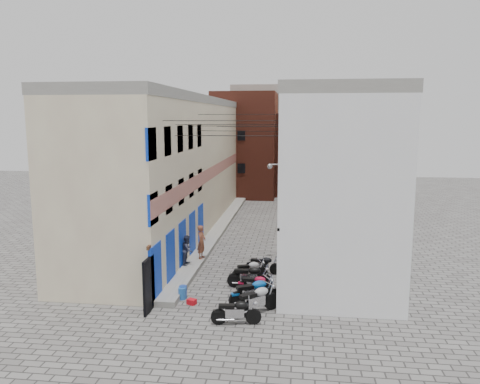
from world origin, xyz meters
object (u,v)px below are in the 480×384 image
at_px(water_jug_far, 183,292).
at_px(motorcycle_g, 263,264).
at_px(person_a, 202,242).
at_px(motorcycle_c, 254,291).
at_px(motorcycle_d, 256,283).
at_px(water_jug_near, 182,293).
at_px(motorcycle_a, 236,310).
at_px(red_crate, 192,302).
at_px(person_b, 188,250).
at_px(motorcycle_f, 250,269).
at_px(motorcycle_b, 257,298).
at_px(motorcycle_e, 250,275).

bearing_deg(water_jug_far, motorcycle_g, 48.07).
bearing_deg(person_a, motorcycle_c, -140.81).
xyz_separation_m(motorcycle_g, water_jug_far, (-3.16, -3.51, -0.25)).
bearing_deg(motorcycle_d, water_jug_far, -70.67).
relative_size(motorcycle_d, water_jug_near, 3.50).
height_order(motorcycle_g, person_a, person_a).
relative_size(motorcycle_a, motorcycle_c, 0.87).
bearing_deg(motorcycle_d, motorcycle_g, -175.86).
height_order(motorcycle_d, red_crate, motorcycle_d).
distance_m(motorcycle_g, person_b, 3.90).
height_order(motorcycle_f, red_crate, motorcycle_f).
xyz_separation_m(motorcycle_c, motorcycle_d, (-0.03, 1.19, -0.13)).
bearing_deg(person_a, person_b, 162.35).
bearing_deg(person_a, water_jug_near, -170.36).
height_order(motorcycle_b, motorcycle_f, motorcycle_b).
bearing_deg(motorcycle_d, person_a, -135.59).
height_order(water_jug_far, red_crate, water_jug_far).
height_order(motorcycle_c, motorcycle_g, motorcycle_c).
bearing_deg(motorcycle_f, motorcycle_e, -17.24).
relative_size(motorcycle_g, person_a, 1.00).
height_order(person_a, red_crate, person_a).
bearing_deg(motorcycle_g, person_b, -89.96).
bearing_deg(red_crate, motorcycle_g, 58.01).
height_order(motorcycle_b, person_b, person_b).
height_order(motorcycle_f, person_a, person_a).
bearing_deg(motorcycle_c, motorcycle_f, 160.84).
xyz_separation_m(motorcycle_b, red_crate, (-2.74, 0.57, -0.52)).
bearing_deg(motorcycle_a, person_a, -166.12).
bearing_deg(red_crate, person_b, 105.54).
bearing_deg(red_crate, person_a, 97.62).
relative_size(motorcycle_f, water_jug_far, 3.39).
xyz_separation_m(person_b, water_jug_far, (0.71, -3.78, -0.74)).
bearing_deg(motorcycle_f, red_crate, -54.99).
bearing_deg(motorcycle_c, motorcycle_g, 150.84).
xyz_separation_m(motorcycle_a, water_jug_near, (-2.61, 2.13, -0.30)).
distance_m(motorcycle_c, motorcycle_e, 2.02).
distance_m(motorcycle_f, motorcycle_g, 1.06).
relative_size(water_jug_near, water_jug_far, 0.96).
bearing_deg(motorcycle_d, water_jug_near, -67.42).
xyz_separation_m(motorcycle_b, person_a, (-3.48, 6.11, 0.51)).
height_order(motorcycle_e, person_a, person_a).
height_order(motorcycle_a, person_a, person_a).
xyz_separation_m(motorcycle_d, motorcycle_f, (-0.47, 1.88, 0.01)).
distance_m(motorcycle_b, water_jug_near, 3.47).
bearing_deg(red_crate, water_jug_far, 128.09).
bearing_deg(motorcycle_a, water_jug_near, -136.81).
height_order(motorcycle_c, person_b, person_b).
distance_m(motorcycle_a, water_jug_near, 3.38).
bearing_deg(person_a, motorcycle_e, -131.53).
bearing_deg(motorcycle_d, motorcycle_c, 7.52).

